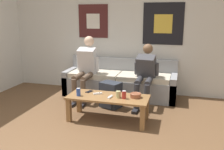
% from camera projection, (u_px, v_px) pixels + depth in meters
% --- Properties ---
extents(wall_back, '(10.00, 0.07, 2.55)m').
position_uv_depth(wall_back, '(113.00, 33.00, 5.41)').
color(wall_back, silver).
rests_on(wall_back, ground_plane).
extents(couch, '(2.31, 0.73, 0.76)m').
position_uv_depth(couch, '(120.00, 83.00, 5.23)').
color(couch, gray).
rests_on(couch, ground_plane).
extents(coffee_table, '(1.29, 0.53, 0.41)m').
position_uv_depth(coffee_table, '(108.00, 100.00, 3.98)').
color(coffee_table, olive).
rests_on(coffee_table, ground_plane).
extents(person_seated_adult, '(0.47, 0.90, 1.25)m').
position_uv_depth(person_seated_adult, '(86.00, 66.00, 4.96)').
color(person_seated_adult, brown).
rests_on(person_seated_adult, ground_plane).
extents(person_seated_teen, '(0.47, 0.92, 1.13)m').
position_uv_depth(person_seated_teen, '(145.00, 73.00, 4.65)').
color(person_seated_teen, '#2D2D33').
rests_on(person_seated_teen, ground_plane).
extents(backpack, '(0.42, 0.38, 0.47)m').
position_uv_depth(backpack, '(110.00, 95.00, 4.58)').
color(backpack, '#282D38').
rests_on(backpack, ground_plane).
extents(ceramic_bowl, '(0.18, 0.18, 0.07)m').
position_uv_depth(ceramic_bowl, '(136.00, 95.00, 3.89)').
color(ceramic_bowl, brown).
rests_on(ceramic_bowl, coffee_table).
extents(pillar_candle, '(0.07, 0.07, 0.12)m').
position_uv_depth(pillar_candle, '(118.00, 94.00, 3.88)').
color(pillar_candle, tan).
rests_on(pillar_candle, coffee_table).
extents(drink_can_blue, '(0.07, 0.07, 0.12)m').
position_uv_depth(drink_can_blue, '(78.00, 92.00, 3.97)').
color(drink_can_blue, '#28479E').
rests_on(drink_can_blue, coffee_table).
extents(drink_can_red, '(0.07, 0.07, 0.12)m').
position_uv_depth(drink_can_red, '(124.00, 95.00, 3.84)').
color(drink_can_red, maroon).
rests_on(drink_can_red, coffee_table).
extents(game_controller_near_left, '(0.14, 0.11, 0.03)m').
position_uv_depth(game_controller_near_left, '(98.00, 94.00, 4.06)').
color(game_controller_near_left, white).
rests_on(game_controller_near_left, coffee_table).
extents(game_controller_near_right, '(0.06, 0.15, 0.03)m').
position_uv_depth(game_controller_near_right, '(110.00, 97.00, 3.89)').
color(game_controller_near_right, white).
rests_on(game_controller_near_right, coffee_table).
extents(cell_phone, '(0.11, 0.15, 0.01)m').
position_uv_depth(cell_phone, '(89.00, 92.00, 4.18)').
color(cell_phone, black).
rests_on(cell_phone, coffee_table).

